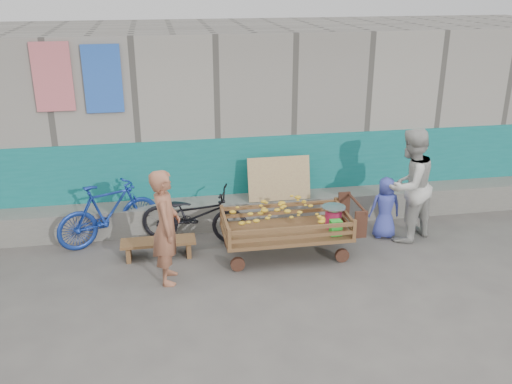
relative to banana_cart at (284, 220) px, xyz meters
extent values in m
plane|color=#4D4A46|center=(-0.14, -1.14, -0.57)|extent=(80.00, 80.00, 0.00)
cube|color=gray|center=(-0.14, 2.96, 0.93)|extent=(12.00, 3.00, 3.00)
cube|color=#106B69|center=(-0.14, 1.45, 0.13)|extent=(12.00, 0.03, 1.40)
cube|color=#5D5B55|center=(-0.14, 1.21, -0.34)|extent=(12.00, 0.50, 0.45)
cube|color=#A57D58|center=(0.16, 1.08, 0.23)|extent=(1.00, 0.19, 0.68)
cube|color=#D3666E|center=(-3.14, 1.42, 1.88)|extent=(0.55, 0.03, 1.00)
cube|color=blue|center=(-2.44, 1.42, 1.83)|extent=(0.55, 0.03, 1.00)
cube|color=brown|center=(0.03, 0.00, -0.19)|extent=(1.80, 0.90, 0.05)
cylinder|color=#321A11|center=(-0.72, -0.33, -0.47)|extent=(0.20, 0.06, 0.20)
cube|color=brown|center=(-0.84, -0.42, -0.03)|extent=(0.05, 0.05, 0.28)
cylinder|color=#321A11|center=(-0.72, 0.33, -0.47)|extent=(0.20, 0.06, 0.20)
cube|color=brown|center=(-0.84, 0.42, -0.03)|extent=(0.05, 0.05, 0.28)
cylinder|color=#321A11|center=(0.79, -0.33, -0.47)|extent=(0.20, 0.06, 0.20)
cube|color=brown|center=(0.91, -0.42, -0.03)|extent=(0.05, 0.05, 0.28)
cylinder|color=#321A11|center=(0.79, 0.33, -0.47)|extent=(0.20, 0.06, 0.20)
cube|color=brown|center=(0.91, 0.42, -0.03)|extent=(0.05, 0.05, 0.28)
cube|color=brown|center=(0.03, -0.42, -0.07)|extent=(1.74, 0.04, 0.05)
cube|color=brown|center=(0.03, -0.42, 0.05)|extent=(1.74, 0.04, 0.05)
cube|color=brown|center=(0.03, 0.42, -0.07)|extent=(1.74, 0.04, 0.05)
cube|color=brown|center=(0.03, 0.42, 0.05)|extent=(1.74, 0.04, 0.05)
cube|color=brown|center=(-0.84, 0.00, -0.07)|extent=(0.04, 0.84, 0.05)
cube|color=brown|center=(-0.84, 0.00, 0.05)|extent=(0.04, 0.84, 0.05)
cube|color=brown|center=(0.91, 0.00, -0.07)|extent=(0.04, 0.84, 0.05)
cube|color=brown|center=(0.91, 0.00, 0.05)|extent=(0.04, 0.84, 0.05)
cylinder|color=#321A11|center=(1.09, 0.00, 0.18)|extent=(0.04, 0.80, 0.04)
cube|color=#321A11|center=(1.02, 0.37, 0.01)|extent=(0.18, 0.04, 0.40)
cube|color=#321A11|center=(1.02, -0.37, 0.01)|extent=(0.18, 0.04, 0.40)
ellipsoid|color=yellow|center=(-0.07, 0.00, 0.05)|extent=(1.30, 0.70, 0.44)
cylinder|color=#C42253|center=(0.73, 0.00, -0.04)|extent=(0.24, 0.24, 0.26)
cylinder|color=silver|center=(0.73, 0.00, 0.10)|extent=(0.03, 0.03, 0.06)
cylinder|color=silver|center=(0.73, 0.00, 0.14)|extent=(0.34, 0.34, 0.02)
cube|color=green|center=(0.68, -0.28, -0.05)|extent=(0.16, 0.12, 0.22)
cube|color=brown|center=(-1.78, 0.28, -0.32)|extent=(1.07, 0.32, 0.04)
cube|color=brown|center=(-2.21, 0.28, -0.46)|extent=(0.06, 0.30, 0.21)
cube|color=brown|center=(-1.36, 0.28, -0.46)|extent=(0.06, 0.30, 0.21)
imported|color=#9B5E43|center=(-1.66, -0.41, 0.21)|extent=(0.40, 0.59, 1.56)
imported|color=#B9B9B2|center=(1.98, 0.24, 0.31)|extent=(1.07, 1.00, 1.75)
imported|color=#3F4AB0|center=(1.68, 0.36, -0.08)|extent=(0.50, 0.35, 0.97)
imported|color=black|center=(-1.22, 0.71, -0.14)|extent=(1.75, 1.04, 0.87)
imported|color=navy|center=(-2.50, 0.91, -0.09)|extent=(1.65, 1.08, 0.96)
camera|label=1|loc=(-1.69, -7.23, 3.31)|focal=40.00mm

